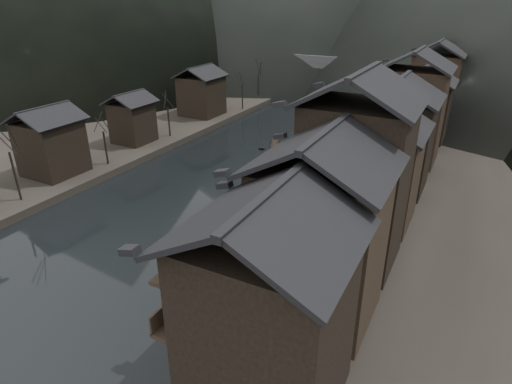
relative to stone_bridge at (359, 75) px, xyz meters
The scene contains 12 objects.
water 72.18m from the stone_bridge, 90.00° to the right, with size 300.00×300.00×0.00m, color black.
left_bank 47.64m from the stone_bridge, 137.56° to the right, with size 40.00×200.00×1.20m, color #2D2823.
stilt_houses 55.98m from the stone_bridge, 71.97° to the right, with size 9.00×67.60×16.87m.
left_houses 55.79m from the stone_bridge, 111.56° to the right, with size 8.10×53.20×8.73m.
bare_trees 53.65m from the stone_bridge, 108.48° to the right, with size 3.85×72.91×7.70m.
moored_sampans 47.59m from the stone_bridge, 75.31° to the right, with size 2.89×71.76×0.47m.
midriver_boats 29.98m from the stone_bridge, 87.72° to the right, with size 9.07×21.49×0.45m.
stone_bridge is the anchor object (origin of this frame).
hero_sampan 73.34m from the stone_bridge, 82.82° to the right, with size 2.52×5.52×0.44m.
cargo_heap 73.05m from the stone_bridge, 82.85° to the right, with size 1.21×1.58×0.72m, color black.
boatman 75.16m from the stone_bridge, 82.58° to the right, with size 0.61×0.40×1.68m, color slate.
bamboo_pole 75.10m from the stone_bridge, 82.42° to the right, with size 0.06×0.06×4.67m, color #8C7A51.
Camera 1 is at (24.09, -22.00, 20.97)m, focal length 30.00 mm.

